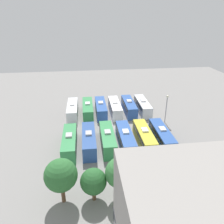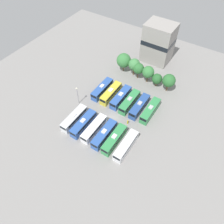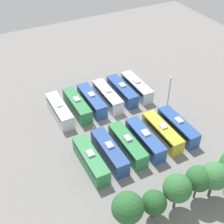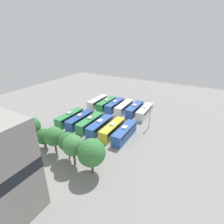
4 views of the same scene
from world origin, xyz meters
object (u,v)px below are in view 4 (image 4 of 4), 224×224
Objects in this scene: bus_2 at (124,107)px; bus_10 at (80,120)px; bus_1 at (134,109)px; tree_3 at (54,136)px; tree_5 at (31,126)px; bus_3 at (115,105)px; bus_7 at (112,129)px; tree_0 at (91,153)px; bus_5 at (98,102)px; light_pole at (150,112)px; bus_9 at (90,123)px; bus_4 at (107,104)px; bus_8 at (100,126)px; tree_1 at (73,145)px; tree_2 at (68,142)px; bus_0 at (145,111)px; bus_6 at (125,132)px; worker_person at (94,114)px; bus_11 at (70,117)px; tree_4 at (44,136)px.

bus_10 is (7.29, 15.25, 0.00)m from bus_2.
tree_3 reaches higher than bus_1.
tree_5 is at bearing 62.34° from bus_1.
bus_3 is 17.22m from bus_7.
tree_0 is at bearing 175.34° from tree_3.
bus_2 is 11.08m from bus_5.
bus_7 is at bearing 48.78° from light_pole.
bus_4 is at bearing -76.80° from bus_9.
tree_0 reaches higher than bus_8.
light_pole is at bearing -155.62° from bus_10.
bus_5 is 33.08m from tree_1.
bus_10 is at bearing -59.79° from tree_2.
bus_0 is at bearing -115.75° from bus_8.
bus_2 is 1.38× the size of tree_0.
tree_5 is (7.56, 28.67, 3.03)m from bus_3.
bus_2 is 17.11m from bus_6.
worker_person is 18.83m from light_pole.
bus_5 is at bearing -39.57° from bus_6.
bus_7 is 14.26m from tree_2.
tree_1 is at bearing 114.14° from bus_9.
bus_5 is 1.48× the size of tree_5.
bus_2 is 16.91m from bus_10.
light_pole is at bearing -158.70° from bus_11.
bus_1 and bus_8 have the same top height.
tree_2 is 11.99m from tree_5.
bus_6 is 1.00× the size of bus_10.
tree_2 reaches higher than bus_10.
bus_7 is 15.64m from tree_3.
bus_1 is at bearing -142.17° from worker_person.
tree_1 is at bearing 108.72° from bus_4.
tree_5 is (11.28, 13.08, 3.03)m from bus_8.
tree_3 is at bearing -7.69° from tree_1.
bus_0 and bus_1 have the same top height.
bus_11 is 20.22m from tree_1.
bus_4 reaches higher than worker_person.
tree_3 is (7.05, 29.23, 2.93)m from bus_1.
bus_0 is 32.41m from tree_4.
tree_0 is 18.80m from tree_5.
bus_3 is 1.48× the size of tree_5.
bus_11 is 23.59m from tree_0.
light_pole reaches higher than bus_1.
bus_0 is 1.00× the size of bus_6.
bus_0 is 30.47m from tree_1.
tree_4 is at bearing 42.70° from bus_6.
bus_9 is (7.46, -0.11, 0.00)m from bus_7.
tree_0 is (-11.04, 14.61, 3.13)m from bus_9.
bus_10 is (3.71, 0.04, 0.00)m from bus_9.
tree_3 reaches higher than bus_3.
bus_7 is at bearing 146.46° from worker_person.
bus_10 is at bearing 46.16° from bus_0.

